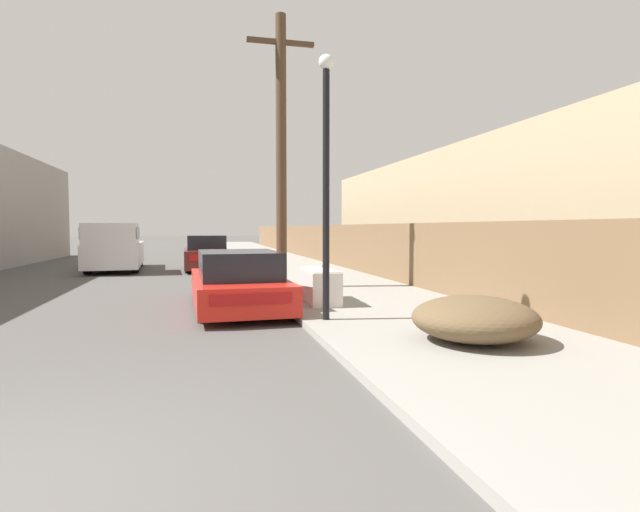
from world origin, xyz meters
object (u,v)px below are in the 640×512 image
object	(u,v)px
parked_sports_car_red	(237,282)
utility_pole	(281,148)
car_parked_mid	(206,254)
pickup_truck	(114,248)
brush_pile	(475,319)
street_lamp	(326,167)
discarded_fridge	(320,285)

from	to	relation	value
parked_sports_car_red	utility_pole	xyz separation A→B (m)	(1.40, 2.70, 3.30)
parked_sports_car_red	car_parked_mid	world-z (taller)	car_parked_mid
pickup_truck	utility_pole	xyz separation A→B (m)	(5.44, -7.86, 2.92)
utility_pole	brush_pile	world-z (taller)	utility_pole
parked_sports_car_red	pickup_truck	world-z (taller)	pickup_truck
car_parked_mid	street_lamp	xyz separation A→B (m)	(1.84, -12.40, 2.11)
parked_sports_car_red	car_parked_mid	bearing A→B (deg)	90.95
pickup_truck	street_lamp	bearing A→B (deg)	109.26
discarded_fridge	car_parked_mid	world-z (taller)	car_parked_mid
utility_pole	pickup_truck	bearing A→B (deg)	124.71
street_lamp	pickup_truck	bearing A→B (deg)	112.83
brush_pile	discarded_fridge	bearing A→B (deg)	106.89
brush_pile	utility_pole	bearing A→B (deg)	102.71
discarded_fridge	pickup_truck	distance (m)	12.28
discarded_fridge	street_lamp	world-z (taller)	street_lamp
discarded_fridge	utility_pole	size ratio (longest dim) A/B	0.23
pickup_truck	street_lamp	size ratio (longest dim) A/B	1.23
parked_sports_car_red	pickup_truck	bearing A→B (deg)	109.19
discarded_fridge	car_parked_mid	bearing A→B (deg)	104.76
discarded_fridge	brush_pile	distance (m)	4.31
parked_sports_car_red	street_lamp	xyz separation A→B (m)	(1.36, -2.27, 2.21)
car_parked_mid	parked_sports_car_red	bearing A→B (deg)	-88.07
discarded_fridge	street_lamp	bearing A→B (deg)	-98.13
parked_sports_car_red	car_parked_mid	xyz separation A→B (m)	(-0.48, 10.13, 0.09)
pickup_truck	brush_pile	world-z (taller)	pickup_truck
parked_sports_car_red	pickup_truck	size ratio (longest dim) A/B	0.83
pickup_truck	utility_pole	distance (m)	10.00
utility_pole	brush_pile	size ratio (longest dim) A/B	4.05
pickup_truck	utility_pole	world-z (taller)	utility_pole
utility_pole	brush_pile	xyz separation A→B (m)	(1.60, -7.08, -3.43)
car_parked_mid	pickup_truck	xyz separation A→B (m)	(-3.56, 0.44, 0.28)
parked_sports_car_red	car_parked_mid	size ratio (longest dim) A/B	1.14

